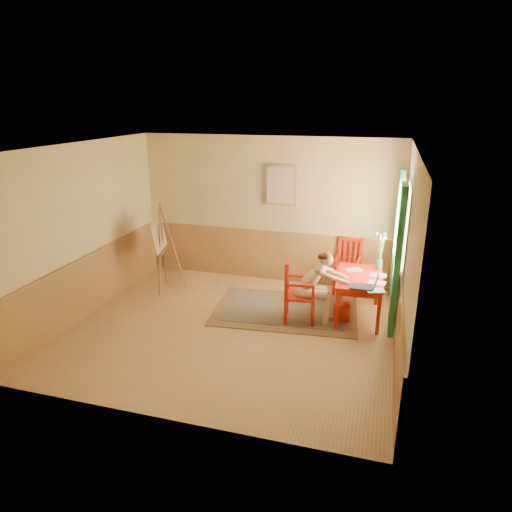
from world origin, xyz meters
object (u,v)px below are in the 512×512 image
(chair_back, at_px, (348,266))
(laptop, at_px, (366,285))
(figure, at_px, (315,284))
(easel, at_px, (160,239))
(table, at_px, (360,281))
(chair_left, at_px, (297,291))

(chair_back, relative_size, laptop, 2.44)
(figure, height_order, easel, easel)
(laptop, bearing_deg, table, 104.48)
(chair_left, relative_size, easel, 0.62)
(easel, bearing_deg, figure, -10.54)
(chair_back, distance_m, laptop, 1.56)
(table, xyz_separation_m, chair_back, (-0.27, 1.02, -0.12))
(laptop, bearing_deg, chair_left, 177.15)
(chair_back, distance_m, figure, 1.47)
(table, xyz_separation_m, laptop, (0.12, -0.47, 0.14))
(figure, distance_m, laptop, 0.79)
(table, relative_size, chair_left, 1.18)
(chair_left, height_order, chair_back, chair_left)
(table, bearing_deg, laptop, -75.52)
(chair_back, xyz_separation_m, laptop, (0.39, -1.49, 0.26))
(table, height_order, chair_left, chair_left)
(chair_back, relative_size, figure, 0.85)
(chair_back, bearing_deg, easel, -165.68)
(chair_left, bearing_deg, table, 23.75)
(table, xyz_separation_m, chair_left, (-0.95, -0.42, -0.11))
(chair_left, xyz_separation_m, chair_back, (0.68, 1.44, -0.01))
(table, bearing_deg, figure, -149.36)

